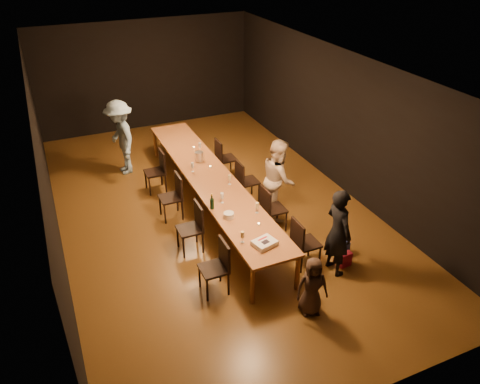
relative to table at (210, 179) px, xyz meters
name	(u,v)px	position (x,y,z in m)	size (l,w,h in m)	color
ground	(211,208)	(0.00, 0.00, -0.70)	(10.00, 10.00, 0.00)	#482D12
room_shell	(208,114)	(0.00, 0.00, 1.38)	(6.04, 10.04, 3.02)	black
table	(210,179)	(0.00, 0.00, 0.00)	(0.90, 6.00, 0.75)	brown
chair_right_0	(306,242)	(0.85, -2.40, -0.24)	(0.42, 0.42, 0.93)	black
chair_right_1	(274,208)	(0.85, -1.20, -0.24)	(0.42, 0.42, 0.93)	black
chair_right_2	(248,181)	(0.85, 0.00, -0.24)	(0.42, 0.42, 0.93)	black
chair_right_3	(226,158)	(0.85, 1.20, -0.24)	(0.42, 0.42, 0.93)	black
chair_left_0	(213,268)	(-0.85, -2.40, -0.24)	(0.42, 0.42, 0.93)	black
chair_left_1	(189,229)	(-0.85, -1.20, -0.24)	(0.42, 0.42, 0.93)	black
chair_left_2	(170,197)	(-0.85, 0.00, -0.24)	(0.42, 0.42, 0.93)	black
chair_left_3	(155,172)	(-0.85, 1.20, -0.24)	(0.42, 0.42, 0.93)	black
woman_birthday	(338,232)	(1.23, -2.73, 0.09)	(0.58, 0.38, 1.58)	black
woman_tan	(279,179)	(1.17, -0.76, 0.12)	(0.80, 0.62, 1.65)	beige
man_blue	(121,138)	(-1.30, 2.38, 0.18)	(1.14, 0.66, 1.77)	#83A9CB
child	(312,286)	(0.34, -3.43, -0.21)	(0.48, 0.32, 0.99)	#3A2920
gift_bag_red	(345,259)	(1.47, -2.72, -0.57)	(0.22, 0.12, 0.26)	#BA1C40
gift_bag_blue	(342,249)	(1.58, -2.45, -0.56)	(0.23, 0.15, 0.29)	#283FAE
birthday_cake	(265,243)	(-0.02, -2.52, 0.09)	(0.41, 0.36, 0.08)	white
plate_stack	(229,215)	(-0.23, -1.56, 0.10)	(0.18, 0.18, 0.10)	silver
champagne_bottle	(212,201)	(-0.39, -1.16, 0.20)	(0.07, 0.07, 0.31)	black
ice_bucket	(199,156)	(0.05, 0.77, 0.15)	(0.18, 0.18, 0.20)	silver
wineglass_0	(242,237)	(-0.31, -2.31, 0.15)	(0.06, 0.06, 0.21)	beige
wineglass_1	(257,208)	(0.29, -1.61, 0.15)	(0.06, 0.06, 0.21)	beige
wineglass_2	(222,198)	(-0.15, -1.04, 0.15)	(0.06, 0.06, 0.21)	silver
wineglass_3	(230,180)	(0.24, -0.46, 0.15)	(0.06, 0.06, 0.21)	beige
wineglass_4	(193,167)	(-0.25, 0.34, 0.15)	(0.06, 0.06, 0.21)	silver
wineglass_5	(200,147)	(0.22, 1.21, 0.15)	(0.06, 0.06, 0.21)	silver
tealight_near	(259,224)	(0.15, -1.97, 0.06)	(0.05, 0.05, 0.03)	#B2B7B2
tealight_mid	(210,167)	(0.15, 0.37, 0.06)	(0.05, 0.05, 0.03)	#B2B7B2
tealight_far	(194,148)	(0.15, 1.43, 0.06)	(0.05, 0.05, 0.03)	#B2B7B2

